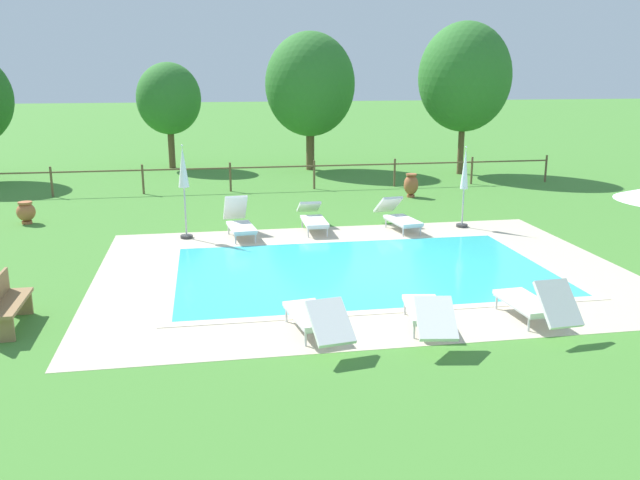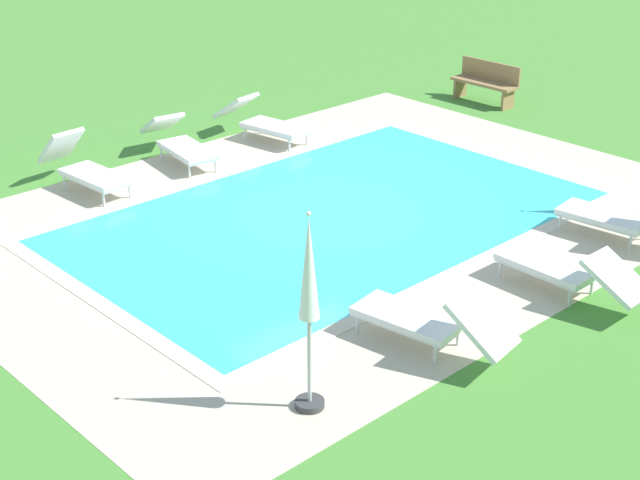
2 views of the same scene
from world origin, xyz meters
name	(u,v)px [view 1 (image 1 of 2)]	position (x,y,z in m)	size (l,w,h in m)	color
ground_plane	(363,270)	(0.00, 0.00, 0.00)	(160.00, 160.00, 0.00)	#478433
pool_deck_paving	(363,270)	(0.00, 0.00, 0.00)	(11.49, 8.40, 0.01)	beige
swimming_pool_water	(363,270)	(0.00, 0.00, 0.01)	(8.02, 4.93, 0.01)	#38C6D1
pool_coping_rim	(363,270)	(0.00, 0.00, 0.01)	(8.50, 5.41, 0.01)	beige
sun_lounger_north_near_steps	(535,303)	(2.17, -3.61, 0.39)	(0.73, 1.95, 0.94)	white
sun_lounger_north_mid	(316,317)	(-1.65, -3.57, 0.37)	(0.91, 2.08, 0.81)	white
sun_lounger_north_far	(313,217)	(-0.47, 3.95, 0.35)	(0.61, 2.07, 0.72)	white
sun_lounger_south_near_corner	(398,216)	(1.87, 3.61, 0.37)	(0.90, 2.06, 0.84)	white
sun_lounger_south_mid	(428,312)	(0.23, -3.65, 0.36)	(0.92, 2.11, 0.78)	white
sun_lounger_south_far	(240,222)	(-2.49, 3.54, 0.40)	(0.81, 1.87, 1.02)	white
patio_umbrella_closed_row_west	(465,177)	(3.71, 3.56, 1.42)	(0.32, 0.32, 2.27)	#383838
patio_umbrella_closed_row_mid_west	(183,174)	(-3.88, 3.60, 1.68)	(0.32, 0.32, 2.45)	#383838
wooden_bench_lawn_side	(5,302)	(-6.75, -2.23, 0.47)	(0.47, 1.51, 0.87)	#937047
terracotta_urn_near_fence	(26,212)	(-8.42, 6.10, 0.35)	(0.52, 0.52, 0.64)	#B7663D
terracotta_urn_by_tree	(411,185)	(3.66, 8.15, 0.43)	(0.50, 0.50, 0.81)	#A85B38
perimeter_fence	(273,171)	(-0.91, 10.35, 0.69)	(21.58, 0.08, 1.05)	brown
tree_far_west	(310,85)	(1.26, 15.19, 3.66)	(3.85, 3.85, 5.88)	brown
tree_centre	(169,99)	(-4.77, 16.77, 3.04)	(2.80, 2.80, 4.61)	brown
tree_east_mid	(465,77)	(7.30, 12.89, 3.98)	(3.78, 3.78, 6.20)	brown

